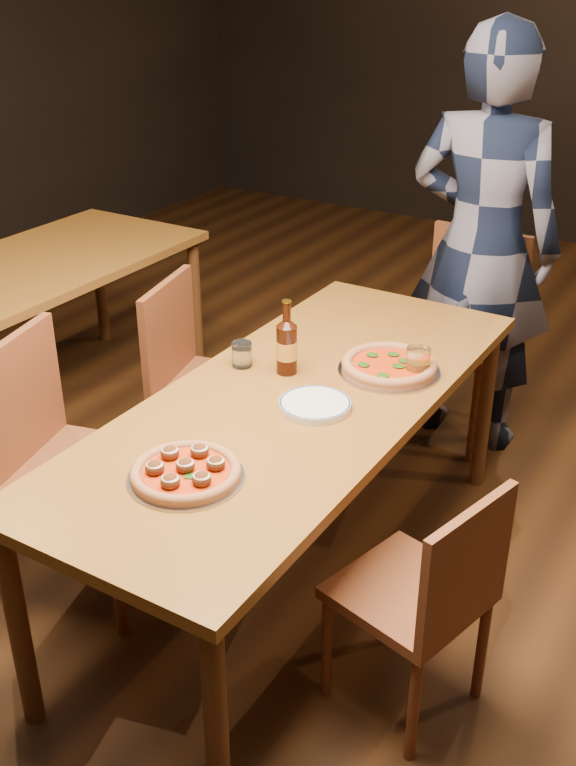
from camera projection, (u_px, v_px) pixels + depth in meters
The scene contains 15 objects.
ground at pixel (295, 578), 3.10m from camera, with size 9.00×9.00×0.00m, color black.
room_shell at pixel (298, 27), 2.25m from camera, with size 9.00×9.00×9.00m.
table_main at pixel (296, 416), 2.79m from camera, with size 0.80×2.00×0.75m.
table_left at pixel (4, 290), 3.80m from camera, with size 0.80×2.00×0.75m.
chair_main_nw at pixel (84, 469), 2.85m from camera, with size 0.46×0.46×0.98m, color brown, non-canonical shape.
chair_main_sw at pixel (217, 386), 3.44m from camera, with size 0.43×0.43×0.93m, color brown, non-canonical shape.
chair_main_e at pixel (409, 590), 2.43m from camera, with size 0.38×0.38×0.81m, color brown, non-canonical shape.
chair_end at pixel (456, 337), 3.82m from camera, with size 0.45×0.45×0.97m, color brown, non-canonical shape.
pizza_meatball at pixel (186, 471), 2.32m from camera, with size 0.32×0.32×0.06m.
pizza_margherita at pixel (389, 366), 2.90m from camera, with size 0.35×0.35×0.05m.
plate_stack at pixel (315, 405), 2.68m from camera, with size 0.23×0.23×0.02m, color white.
beer_bottle at pixel (287, 348), 2.87m from camera, with size 0.07×0.07×0.26m.
water_glass at pixel (242, 354), 2.93m from camera, with size 0.07×0.07×0.09m, color white.
amber_glass at pixel (418, 363), 2.86m from camera, with size 0.08×0.08×0.10m, color #9D6111.
diner at pixel (482, 245), 3.62m from camera, with size 0.67×0.44×1.83m, color black.
Camera 1 is at (1.24, -2.09, 2.05)m, focal length 40.00 mm.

